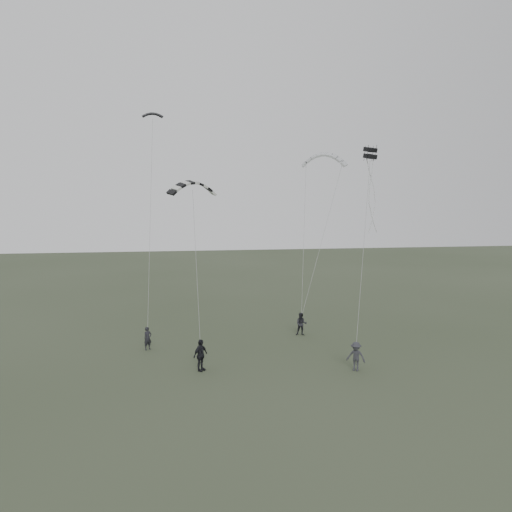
{
  "coord_description": "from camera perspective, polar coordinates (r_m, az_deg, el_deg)",
  "views": [
    {
      "loc": [
        -4.23,
        -28.96,
        10.1
      ],
      "look_at": [
        1.1,
        5.05,
        6.19
      ],
      "focal_mm": 35.0,
      "sensor_mm": 36.0,
      "label": 1
    }
  ],
  "objects": [
    {
      "name": "flyer_left",
      "position": [
        34.82,
        -12.27,
        -9.18
      ],
      "size": [
        0.68,
        0.64,
        1.57
      ],
      "primitive_type": "imported",
      "rotation": [
        0.0,
        0.0,
        0.62
      ],
      "color": "black",
      "rests_on": "ground"
    },
    {
      "name": "flyer_center",
      "position": [
        30.19,
        -6.36,
        -11.2
      ],
      "size": [
        1.11,
        1.11,
        1.9
      ],
      "primitive_type": "imported",
      "rotation": [
        0.0,
        0.0,
        0.79
      ],
      "color": "black",
      "rests_on": "ground"
    },
    {
      "name": "kite_dark_small",
      "position": [
        40.92,
        -11.75,
        15.63
      ],
      "size": [
        1.59,
        0.65,
        0.66
      ],
      "primitive_type": null,
      "rotation": [
        0.38,
        0.0,
        0.01
      ],
      "color": "black",
      "rests_on": "flyer_left"
    },
    {
      "name": "flyer_far",
      "position": [
        30.62,
        11.34,
        -11.18
      ],
      "size": [
        1.29,
        1.17,
        1.74
      ],
      "primitive_type": "imported",
      "rotation": [
        0.0,
        0.0,
        -0.61
      ],
      "color": "#2C2D32",
      "rests_on": "ground"
    },
    {
      "name": "kite_box",
      "position": [
        35.33,
        12.92,
        11.4
      ],
      "size": [
        0.92,
        1.0,
        0.85
      ],
      "primitive_type": null,
      "rotation": [
        0.2,
        0.0,
        0.39
      ],
      "color": "black",
      "rests_on": "flyer_far"
    },
    {
      "name": "kite_pale_large",
      "position": [
        42.99,
        7.78,
        11.44
      ],
      "size": [
        3.99,
        2.72,
        1.76
      ],
      "primitive_type": null,
      "rotation": [
        0.34,
        0.0,
        -0.41
      ],
      "color": "#B2B5B8",
      "rests_on": "flyer_right"
    },
    {
      "name": "kite_striped",
      "position": [
        33.04,
        -7.27,
        8.35
      ],
      "size": [
        3.41,
        2.29,
        1.4
      ],
      "primitive_type": null,
      "rotation": [
        0.2,
        0.0,
        0.42
      ],
      "color": "black",
      "rests_on": "flyer_center"
    },
    {
      "name": "flyer_right",
      "position": [
        37.68,
        5.21,
        -7.75
      ],
      "size": [
        0.95,
        0.82,
        1.7
      ],
      "primitive_type": "imported",
      "rotation": [
        0.0,
        0.0,
        -0.23
      ],
      "color": "black",
      "rests_on": "ground"
    },
    {
      "name": "ground",
      "position": [
        30.96,
        -0.57,
        -12.55
      ],
      "size": [
        140.0,
        140.0,
        0.0
      ],
      "primitive_type": "plane",
      "color": "#333E28",
      "rests_on": "ground"
    }
  ]
}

